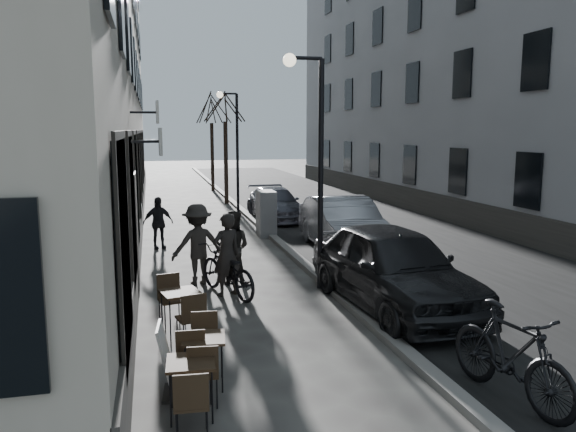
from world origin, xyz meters
name	(u,v)px	position (x,y,z in m)	size (l,w,h in m)	color
ground	(464,421)	(0.00, 0.00, 0.00)	(120.00, 120.00, 0.00)	#3E3A38
road	(338,216)	(3.85, 16.00, 0.00)	(7.30, 60.00, 0.00)	black
kerb	(251,218)	(0.20, 16.00, 0.06)	(0.25, 60.00, 0.12)	slate
building_left	(75,3)	(-6.00, 16.50, 8.00)	(4.00, 35.00, 16.00)	#A49B89
building_right	(464,22)	(9.50, 16.50, 8.00)	(4.00, 35.00, 16.00)	gray
streetlamp_near	(313,146)	(-0.17, 6.00, 3.16)	(0.90, 0.28, 5.09)	black
streetlamp_far	(233,138)	(-0.17, 18.00, 3.16)	(0.90, 0.28, 5.09)	black
tree_near	(225,105)	(-0.10, 21.00, 4.66)	(2.40, 2.40, 5.70)	black
tree_far	(211,109)	(-0.10, 27.00, 4.66)	(2.40, 2.40, 5.70)	black
bistro_set_a	(191,382)	(-3.20, 0.93, 0.44)	(0.62, 1.46, 0.85)	black
bistro_set_b	(204,356)	(-2.97, 1.72, 0.43)	(0.64, 1.45, 0.84)	black
bistro_set_c	(181,308)	(-3.18, 3.82, 0.47)	(0.78, 1.59, 0.91)	black
sign_board	(169,367)	(-3.46, 1.57, 0.40)	(0.38, 0.59, 0.98)	black
utility_cabinet	(266,213)	(0.10, 12.47, 0.75)	(0.55, 1.01, 1.51)	slate
bicycle	(227,270)	(-2.09, 5.95, 0.54)	(0.72, 2.07, 1.09)	black
cyclist_rider	(226,255)	(-2.09, 5.95, 0.89)	(0.65, 0.43, 1.78)	black
pedestrian_near	(233,247)	(-1.84, 6.82, 0.85)	(0.83, 0.65, 1.70)	black
pedestrian_mid	(198,244)	(-2.61, 6.99, 0.93)	(1.20, 0.69, 1.86)	#2C2926
pedestrian_far	(158,223)	(-3.44, 11.21, 0.78)	(0.91, 0.38, 1.56)	black
car_near	(393,267)	(1.00, 4.33, 0.83)	(1.96, 4.87, 1.66)	black
car_mid	(344,224)	(1.83, 9.63, 0.78)	(1.65, 4.73, 1.56)	#989AA1
car_far	(275,204)	(1.13, 15.77, 0.62)	(1.74, 4.27, 1.24)	#3B3B45
moped	(511,355)	(0.85, 0.34, 0.63)	(0.60, 2.11, 1.27)	black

